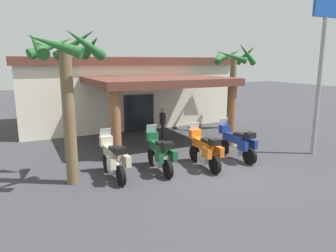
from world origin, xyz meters
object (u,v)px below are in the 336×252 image
object	(u,v)px
roadside_sign	(323,47)
motorcycle_green	(160,153)
motorcycle_cream	(113,159)
pedestrian	(163,122)
palm_tree_near_portico	(234,68)
palm_tree_roadside	(67,71)
motel_building	(123,90)
motorcycle_orange	(205,150)
motorcycle_blue	(237,143)

from	to	relation	value
roadside_sign	motorcycle_green	bearing A→B (deg)	173.30
motorcycle_cream	motorcycle_green	world-z (taller)	same
motorcycle_green	pedestrian	size ratio (longest dim) A/B	1.37
palm_tree_near_portico	roadside_sign	bearing A→B (deg)	-90.11
pedestrian	palm_tree_roadside	distance (m)	7.16
motel_building	pedestrian	world-z (taller)	motel_building
motorcycle_cream	motorcycle_orange	size ratio (longest dim) A/B	1.00
motorcycle_orange	roadside_sign	world-z (taller)	roadside_sign
motorcycle_orange	motorcycle_blue	size ratio (longest dim) A/B	1.00
motorcycle_blue	palm_tree_roadside	bearing A→B (deg)	82.28
motorcycle_green	palm_tree_roadside	bearing A→B (deg)	87.98
motel_building	roadside_sign	xyz separation A→B (m)	(5.28, -10.52, 2.41)
palm_tree_roadside	motorcycle_cream	bearing A→B (deg)	-6.21
motel_building	motorcycle_green	xyz separation A→B (m)	(-1.70, -9.70, -1.46)
motel_building	motorcycle_blue	distance (m)	10.00
motorcycle_green	motorcycle_orange	xyz separation A→B (m)	(1.72, -0.33, 0.00)
motorcycle_cream	motorcycle_blue	bearing A→B (deg)	-93.62
motorcycle_blue	pedestrian	size ratio (longest dim) A/B	1.37
roadside_sign	motorcycle_cream	bearing A→B (deg)	174.17
pedestrian	palm_tree_near_portico	size ratio (longest dim) A/B	0.32
motorcycle_orange	roadside_sign	xyz separation A→B (m)	(5.27, -0.49, 3.87)
motel_building	motorcycle_blue	bearing A→B (deg)	-80.49
palm_tree_near_portico	roadside_sign	xyz separation A→B (m)	(-0.01, -5.91, 0.98)
motel_building	motorcycle_blue	xyz separation A→B (m)	(1.74, -9.74, -1.46)
roadside_sign	motel_building	bearing A→B (deg)	116.68
palm_tree_roadside	roadside_sign	world-z (taller)	roadside_sign
pedestrian	roadside_sign	xyz separation A→B (m)	(4.89, -5.19, 3.64)
pedestrian	roadside_sign	distance (m)	8.01
motel_building	motorcycle_green	distance (m)	9.95
motorcycle_green	palm_tree_near_portico	xyz separation A→B (m)	(7.00, 5.09, 2.90)
motorcycle_cream	pedestrian	distance (m)	5.75
motorcycle_blue	motorcycle_green	bearing A→B (deg)	83.79
motorcycle_green	motorcycle_orange	bearing A→B (deg)	-98.79
motorcycle_orange	palm_tree_roadside	distance (m)	5.66
motorcycle_green	pedestrian	distance (m)	4.85
pedestrian	palm_tree_roadside	bearing A→B (deg)	58.07
motel_building	palm_tree_roadside	xyz separation A→B (m)	(-4.75, -9.48, 1.54)
roadside_sign	motorcycle_blue	bearing A→B (deg)	167.68
palm_tree_near_portico	roadside_sign	distance (m)	5.99
motorcycle_cream	motorcycle_blue	world-z (taller)	same
motorcycle_green	motorcycle_blue	size ratio (longest dim) A/B	1.00
motel_building	palm_tree_roadside	size ratio (longest dim) A/B	2.58
motel_building	motorcycle_green	world-z (taller)	motel_building
motorcycle_orange	roadside_sign	bearing A→B (deg)	-93.32
motorcycle_green	motorcycle_orange	size ratio (longest dim) A/B	1.00
motorcycle_cream	motorcycle_blue	size ratio (longest dim) A/B	1.00
motorcycle_cream	palm_tree_near_portico	bearing A→B (deg)	-62.38
motorcycle_blue	pedestrian	distance (m)	4.62
palm_tree_roadside	roadside_sign	xyz separation A→B (m)	(10.03, -1.03, 0.87)
motorcycle_orange	palm_tree_roadside	bearing A→B (deg)	85.57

